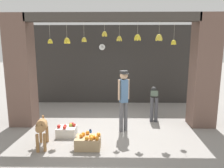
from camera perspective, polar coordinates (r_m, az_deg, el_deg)
The scene contains 12 objects.
ground_plane at distance 6.05m, azimuth -0.07°, elevation -12.47°, with size 60.00×60.00×0.00m, color gray.
shop_back_wall at distance 8.57m, azimuth 0.27°, elevation 5.48°, with size 6.75×0.12×3.30m, color #2D2B28.
shop_pillar_left at distance 6.57m, azimuth -24.54°, elevation 3.27°, with size 0.70×0.60×3.30m, color brown.
shop_pillar_right at distance 6.49m, azimuth 24.82°, elevation 3.17°, with size 0.70×0.60×3.30m, color brown.
storefront_awning at distance 5.78m, azimuth 0.11°, elevation 18.11°, with size 4.85×0.30×0.88m.
dog at distance 5.05m, azimuth -19.48°, elevation -11.61°, with size 0.39×0.93×0.73m.
shopkeeper at distance 5.55m, azimuth 3.35°, elevation -3.38°, with size 0.32×0.31×1.73m.
worker_stooping at distance 6.70m, azimuth 11.92°, elevation -4.34°, with size 0.32×0.79×1.03m.
fruit_crate_oranges at distance 4.91m, azimuth -6.81°, elevation -16.09°, with size 0.58×0.41×0.36m.
fruit_crate_apples at distance 5.66m, azimuth -12.82°, elevation -12.87°, with size 0.51×0.39×0.33m.
water_bottle at distance 5.29m, azimuth -6.20°, elevation -14.32°, with size 0.08×0.08×0.30m.
wall_clock at distance 8.48m, azimuth -2.86°, elevation 10.49°, with size 0.27×0.03×0.27m.
Camera 1 is at (0.10, -5.60, 2.30)m, focal length 32.00 mm.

